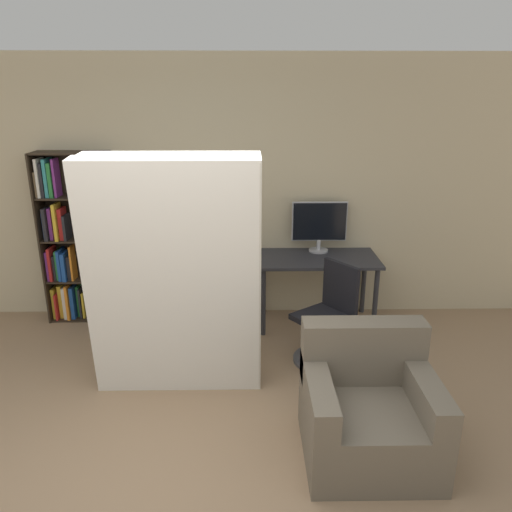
% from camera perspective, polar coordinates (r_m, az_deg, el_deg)
% --- Properties ---
extents(ground_plane, '(16.00, 16.00, 0.00)m').
position_cam_1_polar(ground_plane, '(3.40, -11.48, -25.66)').
color(ground_plane, '#937556').
extents(wall_back, '(8.00, 0.06, 2.70)m').
position_cam_1_polar(wall_back, '(5.26, -7.21, 7.41)').
color(wall_back, '#C6B793').
rests_on(wall_back, ground).
extents(desk, '(1.23, 0.64, 0.73)m').
position_cam_1_polar(desk, '(5.13, 6.98, -1.19)').
color(desk, '#2D2D33').
rests_on(desk, ground).
extents(monitor, '(0.57, 0.20, 0.53)m').
position_cam_1_polar(monitor, '(5.21, 7.26, 3.67)').
color(monitor, '#B7B7BC').
rests_on(monitor, desk).
extents(office_chair, '(0.62, 0.62, 0.90)m').
position_cam_1_polar(office_chair, '(4.55, 8.18, -7.64)').
color(office_chair, '#4C4C51').
rests_on(office_chair, ground).
extents(bookshelf, '(0.73, 0.30, 1.77)m').
position_cam_1_polar(bookshelf, '(5.53, -20.39, 1.38)').
color(bookshelf, '#2D2319').
rests_on(bookshelf, ground).
extents(mattress_near, '(1.33, 0.36, 1.92)m').
position_cam_1_polar(mattress_near, '(3.85, -9.37, -2.95)').
color(mattress_near, silver).
rests_on(mattress_near, ground).
extents(mattress_far, '(1.33, 0.26, 1.91)m').
position_cam_1_polar(mattress_far, '(4.04, -8.97, -1.89)').
color(mattress_far, silver).
rests_on(mattress_far, ground).
extents(armchair, '(0.85, 0.80, 0.85)m').
position_cam_1_polar(armchair, '(3.57, 12.65, -16.73)').
color(armchair, '#665B4C').
rests_on(armchair, ground).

